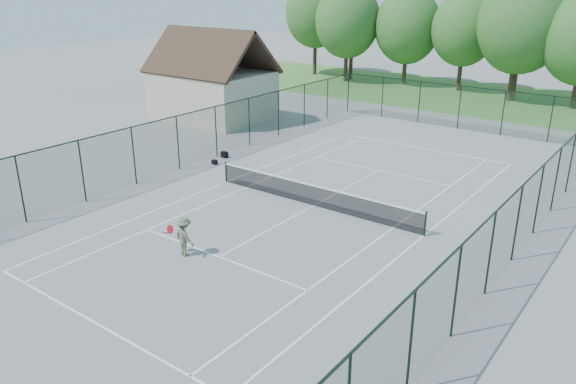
% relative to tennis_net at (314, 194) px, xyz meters
% --- Properties ---
extents(ground, '(140.00, 140.00, 0.00)m').
position_rel_tennis_net_xyz_m(ground, '(0.00, 0.00, -0.58)').
color(ground, gray).
rests_on(ground, ground).
extents(grass_far, '(80.00, 16.00, 0.01)m').
position_rel_tennis_net_xyz_m(grass_far, '(0.00, 30.00, -0.57)').
color(grass_far, '#4F8638').
rests_on(grass_far, ground).
extents(court_lines, '(11.05, 23.85, 0.01)m').
position_rel_tennis_net_xyz_m(court_lines, '(0.00, 0.00, -0.57)').
color(court_lines, white).
rests_on(court_lines, ground).
extents(tennis_net, '(11.08, 0.08, 1.10)m').
position_rel_tennis_net_xyz_m(tennis_net, '(0.00, 0.00, 0.00)').
color(tennis_net, black).
rests_on(tennis_net, ground).
extents(fence_enclosure, '(18.05, 36.05, 3.02)m').
position_rel_tennis_net_xyz_m(fence_enclosure, '(0.00, 0.00, 0.98)').
color(fence_enclosure, '#193822').
rests_on(fence_enclosure, ground).
extents(utility_building, '(8.60, 6.27, 6.63)m').
position_rel_tennis_net_xyz_m(utility_building, '(-16.00, 10.00, 2.54)').
color(utility_building, beige).
rests_on(utility_building, ground).
extents(tree_line_far, '(39.40, 6.40, 9.70)m').
position_rel_tennis_net_xyz_m(tree_line_far, '(0.00, 30.00, 5.42)').
color(tree_line_far, '#3D2A1F').
rests_on(tree_line_far, ground).
extents(sports_bag_a, '(0.45, 0.30, 0.34)m').
position_rel_tennis_net_xyz_m(sports_bag_a, '(-8.50, 3.10, -0.40)').
color(sports_bag_a, black).
rests_on(sports_bag_a, ground).
extents(sports_bag_b, '(0.33, 0.21, 0.25)m').
position_rel_tennis_net_xyz_m(sports_bag_b, '(-8.06, 1.80, -0.45)').
color(sports_bag_b, black).
rests_on(sports_bag_b, ground).
extents(tennis_player, '(2.02, 0.84, 1.56)m').
position_rel_tennis_net_xyz_m(tennis_player, '(-1.14, -7.04, 0.20)').
color(tennis_player, '#5C6247').
rests_on(tennis_player, ground).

